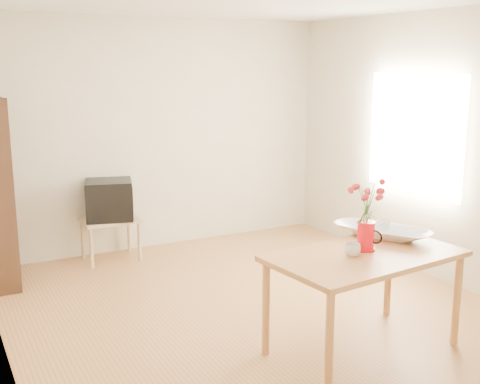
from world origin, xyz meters
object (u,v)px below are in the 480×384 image
table (365,264)px  bowl (383,208)px  television (109,199)px  mug (352,250)px  pitcher (366,237)px

table → bowl: 0.57m
television → bowl: bearing=-46.1°
television → mug: bearing=-56.9°
pitcher → television: 3.10m
table → pitcher: bearing=46.3°
pitcher → mug: 0.19m
pitcher → television: (-1.11, 2.89, -0.18)m
table → mug: size_ratio=12.63×
mug → bowl: bearing=166.0°
pitcher → mug: bearing=175.8°
pitcher → bowl: 0.42m
table → pitcher: size_ratio=6.69×
table → television: bearing=103.8°
mug → television: bearing=-115.3°
bowl → television: (-1.44, 2.67, -0.31)m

